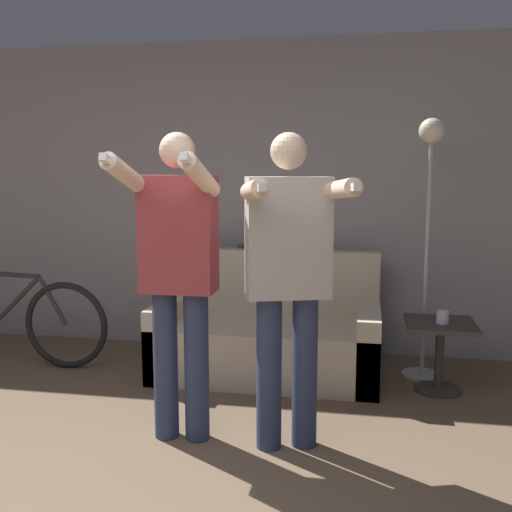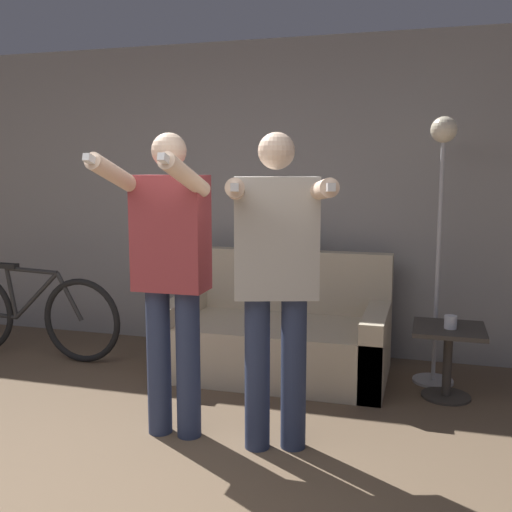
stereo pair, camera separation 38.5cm
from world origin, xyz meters
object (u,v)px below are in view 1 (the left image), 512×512
Objects in this scene: side_table at (440,341)px; person_left at (178,267)px; cat at (274,241)px; cup at (443,317)px; couch at (269,337)px; person_right at (288,270)px; bicycle at (8,320)px; floor_lamp at (429,201)px.

person_left is at bearing -145.55° from side_table.
cup is at bearing -23.65° from cat.
cup is at bearing 32.91° from person_left.
cup is (0.01, -0.04, 0.18)m from side_table.
cup is (1.55, 1.03, -0.47)m from person_left.
couch is 0.78m from cat.
cup is at bearing -80.07° from side_table.
side_table is (0.93, 1.06, -0.65)m from person_right.
person_right is 2.67m from bicycle.
cat is at bearing 156.35° from cup.
cat is at bearing 83.99° from person_right.
floor_lamp is at bearing 5.51° from bicycle.
person_left reaches higher than cat.
person_right is 1.03× the size of bicycle.
couch is 1.48m from person_left.
person_right is 19.60× the size of cup.
bicycle reaches higher than side_table.
cat is (-0.01, 0.33, 0.70)m from couch.
person_right is 0.91× the size of floor_lamp.
floor_lamp is 3.87× the size of side_table.
person_left is 2.14m from bicycle.
cup is at bearing 30.16° from person_right.
side_table is (1.55, 1.06, -0.65)m from person_left.
person_right is 1.62m from floor_lamp.
side_table is (0.09, -0.28, -0.96)m from floor_lamp.
floor_lamp is 21.49× the size of cup.
bicycle reaches higher than cup.
side_table is at bearing 99.93° from cup.
couch is 1.26m from side_table.
cat is 0.27× the size of floor_lamp.
person_right is at bearing -23.62° from bicycle.
cat is at bearing 157.63° from side_table.
person_right is at bearing -78.63° from cat.
side_table is at bearing 33.92° from person_left.
bicycle is (-3.22, -0.31, -0.96)m from floor_lamp.
cat reaches higher than side_table.
cat is at bearing 91.57° from couch.
side_table is 0.29× the size of bicycle.
cat is at bearing 168.84° from floor_lamp.
floor_lamp reaches higher than couch.
cat is 1.03× the size of side_table.
couch is 0.99× the size of bicycle.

